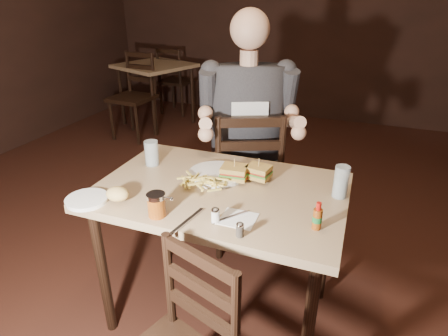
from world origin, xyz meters
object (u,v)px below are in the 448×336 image
(bg_chair_far, at_px, (177,81))
(glass_right, at_px, (341,182))
(chair_far, at_px, (245,179))
(hot_sauce, at_px, (318,216))
(main_table, at_px, (220,204))
(side_plate, at_px, (87,200))
(glass_left, at_px, (152,153))
(diner, at_px, (249,102))
(bg_chair_near, at_px, (132,98))
(bg_table, at_px, (155,71))
(dinner_plate, at_px, (216,175))
(syrup_dispenser, at_px, (157,205))

(bg_chair_far, xyz_separation_m, glass_right, (2.47, -3.13, 0.39))
(chair_far, distance_m, glass_right, 0.89)
(bg_chair_far, height_order, hot_sauce, bg_chair_far)
(main_table, bearing_deg, side_plate, -146.61)
(glass_left, xyz_separation_m, glass_right, (0.95, 0.01, 0.01))
(chair_far, bearing_deg, side_plate, 43.90)
(diner, relative_size, glass_left, 7.77)
(bg_chair_near, distance_m, glass_left, 2.57)
(glass_right, relative_size, side_plate, 0.83)
(diner, distance_m, hot_sauce, 0.96)
(bg_table, height_order, glass_left, glass_left)
(bg_chair_near, distance_m, dinner_plate, 2.80)
(main_table, relative_size, side_plate, 6.46)
(main_table, bearing_deg, dinner_plate, 120.24)
(bg_chair_far, relative_size, diner, 0.89)
(bg_table, distance_m, syrup_dispenser, 3.51)
(bg_chair_near, distance_m, side_plate, 2.89)
(diner, distance_m, syrup_dispenser, 0.95)
(diner, relative_size, side_plate, 5.74)
(dinner_plate, bearing_deg, glass_right, 1.14)
(dinner_plate, height_order, syrup_dispenser, syrup_dispenser)
(glass_left, xyz_separation_m, syrup_dispenser, (0.28, -0.42, -0.02))
(bg_chair_far, xyz_separation_m, glass_left, (1.53, -3.14, 0.38))
(bg_chair_far, distance_m, syrup_dispenser, 4.01)
(glass_right, distance_m, hot_sauce, 0.29)
(glass_left, bearing_deg, main_table, -14.58)
(bg_chair_near, bearing_deg, glass_right, -35.21)
(diner, relative_size, hot_sauce, 8.88)
(syrup_dispenser, relative_size, side_plate, 0.57)
(diner, xyz_separation_m, side_plate, (-0.43, -0.94, -0.23))
(bg_chair_far, distance_m, dinner_plate, 3.68)
(bg_chair_far, xyz_separation_m, side_plate, (1.46, -3.57, 0.32))
(side_plate, bearing_deg, main_table, 33.39)
(glass_right, distance_m, syrup_dispenser, 0.80)
(bg_chair_near, height_order, glass_left, bg_chair_near)
(glass_right, bearing_deg, diner, 139.74)
(main_table, distance_m, side_plate, 0.60)
(bg_chair_near, xyz_separation_m, glass_right, (2.47, -2.03, 0.36))
(diner, bearing_deg, main_table, -107.71)
(chair_far, bearing_deg, bg_chair_near, -62.34)
(chair_far, height_order, syrup_dispenser, chair_far)
(dinner_plate, relative_size, glass_right, 1.85)
(diner, xyz_separation_m, glass_right, (0.59, -0.50, -0.17))
(bg_chair_near, height_order, syrup_dispenser, bg_chair_near)
(dinner_plate, xyz_separation_m, side_plate, (-0.43, -0.43, -0.00))
(main_table, relative_size, chair_far, 1.18)
(glass_left, bearing_deg, diner, 54.39)
(main_table, distance_m, bg_table, 3.33)
(hot_sauce, height_order, side_plate, hot_sauce)
(hot_sauce, xyz_separation_m, syrup_dispenser, (-0.62, -0.14, -0.01))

